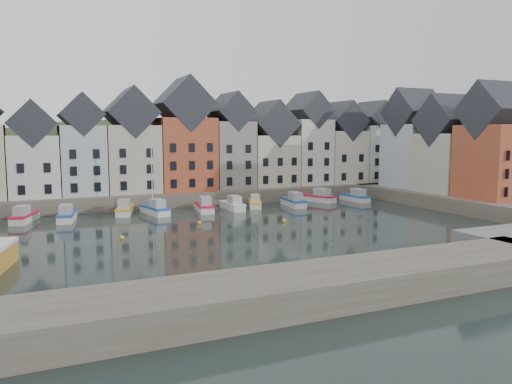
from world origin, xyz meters
TOP-DOWN VIEW (x-y plane):
  - ground at (0.00, 0.00)m, footprint 260.00×260.00m
  - far_quay at (0.00, 30.00)m, footprint 90.00×16.00m
  - right_quay at (37.00, 3.00)m, footprint 14.00×54.00m
  - near_wall at (-10.00, -22.00)m, footprint 50.00×6.00m
  - hillside at (0.02, 56.00)m, footprint 153.60×70.40m
  - far_terrace at (3.21, 28.00)m, footprint 72.37×8.16m
  - right_terrace at (36.00, 8.07)m, footprint 8.30×24.25m
  - mooring_buoys at (-4.00, 5.33)m, footprint 20.50×5.50m
  - boat_a at (-23.35, 18.10)m, footprint 3.66×6.39m
  - boat_b at (-18.46, 16.94)m, footprint 2.97×6.38m
  - boat_c at (-10.98, 19.02)m, footprint 3.49×6.37m
  - boat_d at (-7.22, 17.39)m, footprint 3.09×6.45m
  - boat_e at (-0.35, 17.06)m, footprint 2.91×6.50m
  - boat_f at (3.89, 16.96)m, footprint 1.92×6.05m
  - boat_g at (7.83, 17.92)m, footprint 3.72×5.90m
  - boat_h at (13.55, 16.43)m, footprint 2.70×6.49m
  - boat_i at (19.48, 19.16)m, footprint 4.42×6.63m
  - boat_j at (25.33, 17.27)m, footprint 2.19×6.11m

SIDE VIEW (x-z plane):
  - hillside at x=0.02m, z-range -49.96..14.04m
  - ground at x=0.00m, z-range 0.00..0.00m
  - mooring_buoys at x=-4.00m, z-range -0.10..0.40m
  - boat_g at x=7.83m, z-range -0.44..1.73m
  - boat_j at x=25.33m, z-range -0.47..1.84m
  - boat_f at x=3.89m, z-range -0.47..1.85m
  - boat_c at x=-10.98m, z-range -0.47..1.86m
  - boat_a at x=-23.35m, z-range -0.47..1.87m
  - boat_b at x=-18.46m, z-range -0.48..1.88m
  - boat_e at x=-0.35m, z-range -0.49..1.92m
  - boat_h at x=13.55m, z-range -0.49..1.93m
  - boat_i at x=19.48m, z-range -0.50..1.95m
  - boat_d at x=-7.22m, z-range -5.15..6.69m
  - far_quay at x=0.00m, z-range 0.00..2.00m
  - right_quay at x=37.00m, z-range 0.00..2.00m
  - near_wall at x=-10.00m, z-range 0.00..2.00m
  - far_terrace at x=3.21m, z-range -0.01..17.76m
  - right_terrace at x=36.00m, z-range 0.73..17.10m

